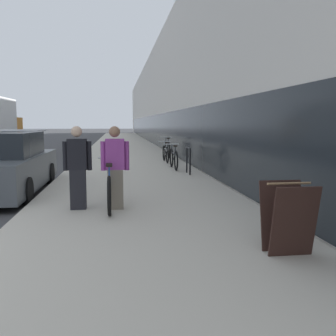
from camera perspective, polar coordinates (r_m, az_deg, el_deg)
sidewalk_slab at (r=25.47m, az=-6.62°, el=3.05°), size 4.57×70.00×0.14m
storefront_facade at (r=34.36m, az=5.52°, el=10.16°), size 10.01×70.00×7.48m
tandem_bicycle at (r=7.44m, az=-8.81°, el=-2.78°), size 0.52×2.41×0.90m
person_rider at (r=7.09m, az=-8.05°, el=0.05°), size 0.53×0.21×1.56m
person_bystander at (r=7.21m, az=-13.62°, el=0.03°), size 0.53×0.21×1.56m
bike_rack_hoop at (r=11.92m, az=3.14°, el=1.55°), size 0.05×0.60×0.84m
cruiser_bike_nearest at (r=13.23m, az=0.88°, el=1.46°), size 0.52×1.78×0.87m
cruiser_bike_middle at (r=15.51m, az=-0.36°, el=2.24°), size 0.52×1.74×0.85m
cruiser_bike_farthest at (r=17.69m, az=-0.12°, el=2.93°), size 0.52×1.85×0.95m
sandwich_board_sign at (r=4.91m, az=17.78°, el=-7.23°), size 0.56×0.56×0.90m
parked_sedan_curbside at (r=10.17m, az=-23.93°, el=0.31°), size 1.99×4.74×1.59m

